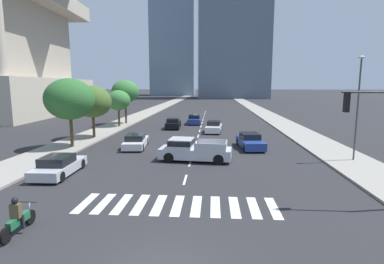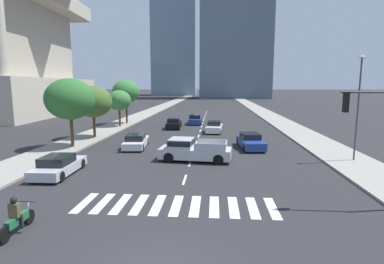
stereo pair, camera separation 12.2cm
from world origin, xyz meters
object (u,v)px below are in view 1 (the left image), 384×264
object	(u,v)px
sedan_blue_5	(250,141)
street_lamp_east	(358,101)
sedan_silver_0	(59,166)
sedan_white_1	(214,127)
street_tree_fourth	(125,92)
street_tree_third	(118,100)
pickup_truck	(192,150)
street_tree_nearest	(70,99)
motorcycle_lead	(18,219)
street_tree_second	(93,102)
sedan_blue_4	(194,120)
sedan_white_3	(136,141)
sedan_black_2	(173,124)

from	to	relation	value
sedan_blue_5	street_lamp_east	size ratio (longest dim) A/B	0.64
sedan_silver_0	sedan_white_1	xyz separation A→B (m)	(9.89, 18.40, 0.04)
street_tree_fourth	street_tree_third	bearing A→B (deg)	-90.00
pickup_truck	street_tree_nearest	distance (m)	12.29
motorcycle_lead	street_tree_nearest	world-z (taller)	street_tree_nearest
street_tree_second	street_tree_fourth	xyz separation A→B (m)	(0.00, 12.14, 0.79)
motorcycle_lead	sedan_white_1	world-z (taller)	motorcycle_lead
sedan_blue_4	sedan_white_3	bearing A→B (deg)	165.63
sedan_blue_5	sedan_white_1	bearing A→B (deg)	-166.00
sedan_black_2	street_tree_second	bearing A→B (deg)	135.50
street_tree_third	sedan_white_3	bearing A→B (deg)	-66.82
sedan_black_2	street_tree_nearest	bearing A→B (deg)	148.52
motorcycle_lead	street_tree_fourth	distance (m)	33.64
sedan_white_1	pickup_truck	bearing A→B (deg)	-1.85
street_tree_second	street_tree_fourth	distance (m)	12.16
sedan_white_1	street_tree_nearest	size ratio (longest dim) A/B	0.72
street_lamp_east	street_tree_second	xyz separation A→B (m)	(-23.21, 8.41, -0.60)
sedan_white_3	street_tree_second	bearing A→B (deg)	46.63
sedan_silver_0	street_tree_nearest	world-z (taller)	street_tree_nearest
sedan_white_3	sedan_blue_5	xyz separation A→B (m)	(10.41, 0.56, 0.04)
motorcycle_lead	pickup_truck	xyz separation A→B (m)	(5.86, 11.94, 0.23)
motorcycle_lead	sedan_blue_5	xyz separation A→B (m)	(10.83, 16.91, 0.04)
sedan_blue_5	street_tree_fourth	size ratio (longest dim) A/B	0.77
street_lamp_east	street_tree_third	bearing A→B (deg)	143.44
street_lamp_east	street_tree_fourth	bearing A→B (deg)	138.48
street_tree_nearest	street_tree_third	size ratio (longest dim) A/B	1.26
sedan_white_1	street_tree_nearest	world-z (taller)	street_tree_nearest
pickup_truck	sedan_blue_5	world-z (taller)	pickup_truck
sedan_white_3	street_tree_second	size ratio (longest dim) A/B	0.88
sedan_black_2	street_tree_fourth	size ratio (longest dim) A/B	0.69
sedan_black_2	street_tree_third	bearing A→B (deg)	83.33
street_tree_fourth	sedan_blue_5	bearing A→B (deg)	-44.92
street_tree_second	motorcycle_lead	bearing A→B (deg)	-75.81
sedan_white_3	street_tree_third	size ratio (longest dim) A/B	0.99
sedan_blue_4	street_tree_nearest	distance (m)	21.18
sedan_silver_0	sedan_blue_5	xyz separation A→B (m)	(13.17, 9.27, 0.04)
sedan_blue_5	street_tree_third	world-z (taller)	street_tree_third
sedan_white_1	street_lamp_east	xyz separation A→B (m)	(10.40, -13.63, 3.92)
pickup_truck	street_tree_fourth	bearing A→B (deg)	-56.50
sedan_silver_0	sedan_white_3	size ratio (longest dim) A/B	0.94
pickup_truck	sedan_white_1	bearing A→B (deg)	-91.21
street_lamp_east	street_tree_fourth	xyz separation A→B (m)	(-23.21, 20.55, 0.20)
sedan_silver_0	sedan_white_1	distance (m)	20.89
pickup_truck	street_tree_second	distance (m)	14.58
sedan_blue_5	sedan_white_3	bearing A→B (deg)	-92.71
pickup_truck	sedan_black_2	world-z (taller)	pickup_truck
street_tree_second	street_tree_third	distance (m)	8.81
sedan_black_2	street_lamp_east	xyz separation A→B (m)	(15.74, -16.64, 3.91)
motorcycle_lead	sedan_white_3	bearing A→B (deg)	-3.10
sedan_white_3	street_lamp_east	xyz separation A→B (m)	(17.53, -3.94, 3.96)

